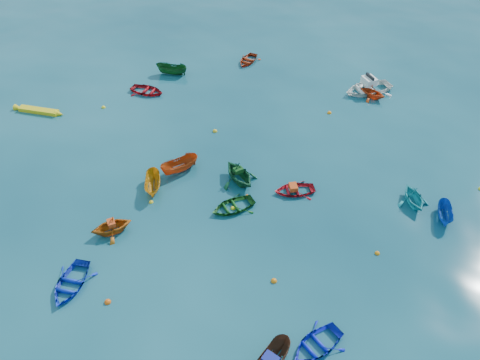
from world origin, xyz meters
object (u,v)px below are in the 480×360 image
at_px(dinghy_blue_sw, 71,285).
at_px(kayak_yellow, 39,112).
at_px(dinghy_blue_se, 316,346).
at_px(motorboat_white, 367,91).

bearing_deg(dinghy_blue_sw, kayak_yellow, 125.08).
bearing_deg(dinghy_blue_sw, dinghy_blue_se, -3.24).
distance_m(dinghy_blue_sw, dinghy_blue_se, 13.84).
relative_size(dinghy_blue_sw, motorboat_white, 0.71).
xyz_separation_m(dinghy_blue_se, kayak_yellow, (-27.62, 10.48, 0.00)).
bearing_deg(motorboat_white, dinghy_blue_sw, -66.52).
bearing_deg(kayak_yellow, dinghy_blue_se, -122.03).
xyz_separation_m(kayak_yellow, motorboat_white, (24.24, 14.80, 0.00)).
distance_m(dinghy_blue_se, kayak_yellow, 29.54).
bearing_deg(kayak_yellow, dinghy_blue_sw, -143.59).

